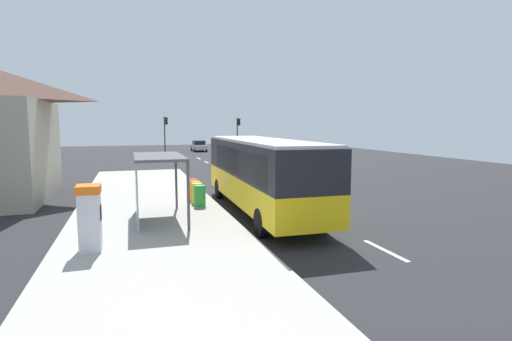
{
  "coord_description": "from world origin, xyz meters",
  "views": [
    {
      "loc": [
        -7.11,
        -16.18,
        3.86
      ],
      "look_at": [
        -1.0,
        3.25,
        1.5
      ],
      "focal_mm": 28.09,
      "sensor_mm": 36.0,
      "label": 1
    }
  ],
  "objects_px": {
    "white_van": "(237,152)",
    "traffic_light_far_side": "(166,130)",
    "recycling_bin_red": "(193,189)",
    "bus_shelter": "(150,171)",
    "sedan_near": "(199,146)",
    "recycling_bin_yellow": "(197,193)",
    "ticket_machine": "(90,217)",
    "recycling_bin_orange": "(195,191)",
    "recycling_bin_green": "(200,196)",
    "traffic_light_near_side": "(238,130)",
    "bus": "(261,171)"
  },
  "relations": [
    {
      "from": "recycling_bin_yellow",
      "to": "bus",
      "type": "bearing_deg",
      "value": -38.18
    },
    {
      "from": "recycling_bin_red",
      "to": "traffic_light_far_side",
      "type": "distance_m",
      "value": 28.52
    },
    {
      "from": "white_van",
      "to": "recycling_bin_red",
      "type": "bearing_deg",
      "value": -112.15
    },
    {
      "from": "bus",
      "to": "recycling_bin_orange",
      "type": "distance_m",
      "value": 3.83
    },
    {
      "from": "white_van",
      "to": "ticket_machine",
      "type": "relative_size",
      "value": 2.69
    },
    {
      "from": "white_van",
      "to": "traffic_light_far_side",
      "type": "relative_size",
      "value": 1.1
    },
    {
      "from": "ticket_machine",
      "to": "traffic_light_far_side",
      "type": "xyz_separation_m",
      "value": [
        5.21,
        35.89,
        1.99
      ]
    },
    {
      "from": "bus",
      "to": "ticket_machine",
      "type": "bearing_deg",
      "value": -147.87
    },
    {
      "from": "sedan_near",
      "to": "recycling_bin_green",
      "type": "height_order",
      "value": "sedan_near"
    },
    {
      "from": "recycling_bin_orange",
      "to": "bus_shelter",
      "type": "bearing_deg",
      "value": -122.62
    },
    {
      "from": "white_van",
      "to": "bus_shelter",
      "type": "distance_m",
      "value": 21.68
    },
    {
      "from": "bus",
      "to": "sedan_near",
      "type": "bearing_deg",
      "value": 84.39
    },
    {
      "from": "ticket_machine",
      "to": "bus_shelter",
      "type": "distance_m",
      "value": 3.95
    },
    {
      "from": "recycling_bin_green",
      "to": "recycling_bin_yellow",
      "type": "relative_size",
      "value": 1.0
    },
    {
      "from": "white_van",
      "to": "recycling_bin_yellow",
      "type": "relative_size",
      "value": 5.5
    },
    {
      "from": "bus_shelter",
      "to": "traffic_light_far_side",
      "type": "bearing_deg",
      "value": 84.18
    },
    {
      "from": "recycling_bin_red",
      "to": "bus",
      "type": "bearing_deg",
      "value": -53.45
    },
    {
      "from": "recycling_bin_red",
      "to": "bus_shelter",
      "type": "xyz_separation_m",
      "value": [
        -2.21,
        -4.16,
        1.44
      ]
    },
    {
      "from": "sedan_near",
      "to": "bus_shelter",
      "type": "height_order",
      "value": "bus_shelter"
    },
    {
      "from": "traffic_light_far_side",
      "to": "recycling_bin_yellow",
      "type": "bearing_deg",
      "value": -92.12
    },
    {
      "from": "recycling_bin_orange",
      "to": "traffic_light_far_side",
      "type": "xyz_separation_m",
      "value": [
        1.1,
        29.09,
        2.51
      ]
    },
    {
      "from": "traffic_light_far_side",
      "to": "recycling_bin_orange",
      "type": "bearing_deg",
      "value": -92.17
    },
    {
      "from": "recycling_bin_yellow",
      "to": "traffic_light_near_side",
      "type": "bearing_deg",
      "value": 71.49
    },
    {
      "from": "recycling_bin_yellow",
      "to": "bus_shelter",
      "type": "height_order",
      "value": "bus_shelter"
    },
    {
      "from": "recycling_bin_orange",
      "to": "bus_shelter",
      "type": "relative_size",
      "value": 0.24
    },
    {
      "from": "white_van",
      "to": "traffic_light_near_side",
      "type": "height_order",
      "value": "traffic_light_near_side"
    },
    {
      "from": "sedan_near",
      "to": "ticket_machine",
      "type": "xyz_separation_m",
      "value": [
        -10.61,
        -45.02,
        0.38
      ]
    },
    {
      "from": "recycling_bin_orange",
      "to": "traffic_light_near_side",
      "type": "bearing_deg",
      "value": 71.07
    },
    {
      "from": "recycling_bin_orange",
      "to": "recycling_bin_red",
      "type": "height_order",
      "value": "same"
    },
    {
      "from": "white_van",
      "to": "recycling_bin_red",
      "type": "distance_m",
      "value": 16.99
    },
    {
      "from": "bus",
      "to": "recycling_bin_orange",
      "type": "xyz_separation_m",
      "value": [
        -2.49,
        2.66,
        -1.19
      ]
    },
    {
      "from": "bus",
      "to": "bus_shelter",
      "type": "distance_m",
      "value": 4.78
    },
    {
      "from": "traffic_light_far_side",
      "to": "sedan_near",
      "type": "bearing_deg",
      "value": 59.4
    },
    {
      "from": "traffic_light_far_side",
      "to": "ticket_machine",
      "type": "bearing_deg",
      "value": -98.26
    },
    {
      "from": "white_van",
      "to": "traffic_light_far_side",
      "type": "height_order",
      "value": "traffic_light_far_side"
    },
    {
      "from": "ticket_machine",
      "to": "recycling_bin_red",
      "type": "bearing_deg",
      "value": 61.29
    },
    {
      "from": "recycling_bin_orange",
      "to": "traffic_light_far_side",
      "type": "relative_size",
      "value": 0.2
    },
    {
      "from": "recycling_bin_red",
      "to": "traffic_light_far_side",
      "type": "bearing_deg",
      "value": 87.78
    },
    {
      "from": "recycling_bin_red",
      "to": "recycling_bin_green",
      "type": "bearing_deg",
      "value": -90.0
    },
    {
      "from": "bus",
      "to": "white_van",
      "type": "xyz_separation_m",
      "value": [
        3.91,
        19.08,
        -0.5
      ]
    },
    {
      "from": "bus",
      "to": "sedan_near",
      "type": "xyz_separation_m",
      "value": [
        4.01,
        40.87,
        -1.05
      ]
    },
    {
      "from": "sedan_near",
      "to": "recycling_bin_orange",
      "type": "distance_m",
      "value": 38.76
    },
    {
      "from": "recycling_bin_yellow",
      "to": "bus_shelter",
      "type": "bearing_deg",
      "value": -128.75
    },
    {
      "from": "recycling_bin_orange",
      "to": "recycling_bin_red",
      "type": "distance_m",
      "value": 0.7
    },
    {
      "from": "recycling_bin_green",
      "to": "bus_shelter",
      "type": "relative_size",
      "value": 0.24
    },
    {
      "from": "recycling_bin_red",
      "to": "bus_shelter",
      "type": "distance_m",
      "value": 4.92
    },
    {
      "from": "sedan_near",
      "to": "recycling_bin_green",
      "type": "xyz_separation_m",
      "value": [
        -6.5,
        -39.62,
        -0.14
      ]
    },
    {
      "from": "recycling_bin_green",
      "to": "bus_shelter",
      "type": "height_order",
      "value": "bus_shelter"
    },
    {
      "from": "recycling_bin_orange",
      "to": "bus_shelter",
      "type": "distance_m",
      "value": 4.35
    },
    {
      "from": "bus_shelter",
      "to": "recycling_bin_green",
      "type": "bearing_deg",
      "value": 42.91
    }
  ]
}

